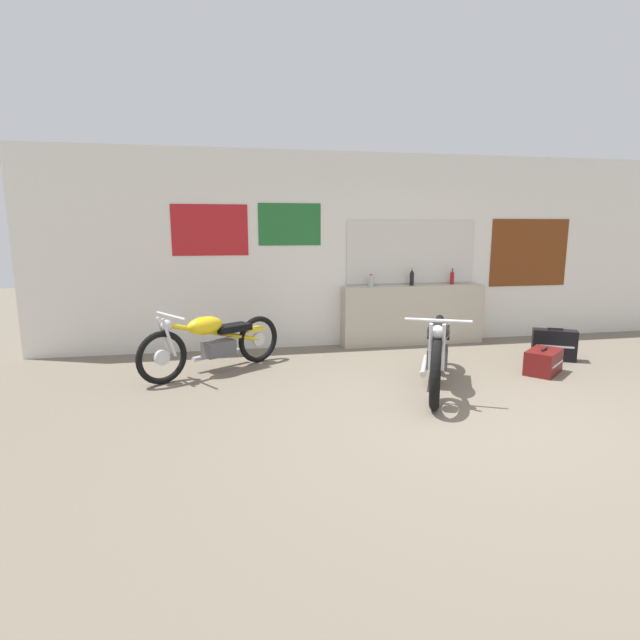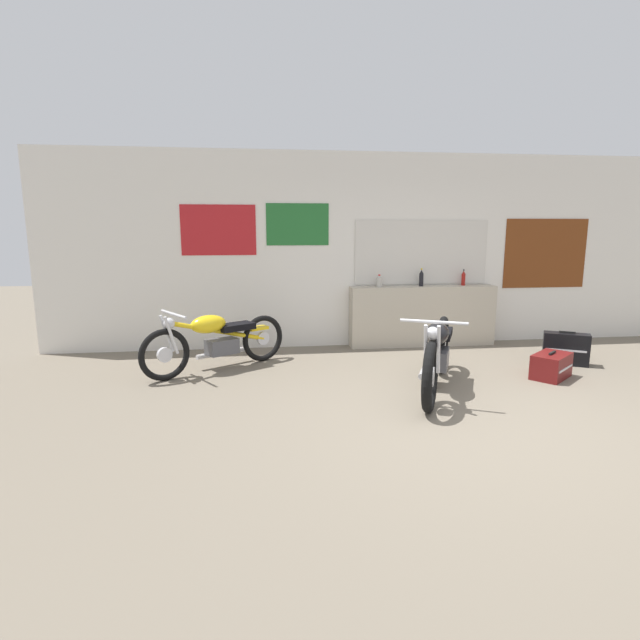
% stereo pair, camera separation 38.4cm
% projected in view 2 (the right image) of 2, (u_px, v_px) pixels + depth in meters
% --- Properties ---
extents(ground_plane, '(24.00, 24.00, 0.00)m').
position_uv_depth(ground_plane, '(480.00, 423.00, 4.49)').
color(ground_plane, '#706656').
extents(wall_back, '(10.00, 0.07, 2.80)m').
position_uv_depth(wall_back, '(392.00, 251.00, 7.35)').
color(wall_back, silver).
rests_on(wall_back, ground_plane).
extents(sill_counter, '(2.17, 0.28, 0.89)m').
position_uv_depth(sill_counter, '(422.00, 316.00, 7.41)').
color(sill_counter, '#B7AD99').
rests_on(sill_counter, ground_plane).
extents(bottle_leftmost, '(0.09, 0.09, 0.18)m').
position_uv_depth(bottle_leftmost, '(379.00, 281.00, 7.24)').
color(bottle_leftmost, '#B7B2A8').
rests_on(bottle_leftmost, sill_counter).
extents(bottle_left_center, '(0.06, 0.06, 0.26)m').
position_uv_depth(bottle_left_center, '(421.00, 278.00, 7.31)').
color(bottle_left_center, black).
rests_on(bottle_left_center, sill_counter).
extents(bottle_center, '(0.06, 0.06, 0.24)m').
position_uv_depth(bottle_center, '(463.00, 278.00, 7.43)').
color(bottle_center, maroon).
rests_on(bottle_center, sill_counter).
extents(motorcycle_black, '(1.03, 1.92, 0.86)m').
position_uv_depth(motorcycle_black, '(437.00, 352.00, 5.37)').
color(motorcycle_black, black).
rests_on(motorcycle_black, ground_plane).
extents(motorcycle_yellow, '(1.68, 1.13, 0.78)m').
position_uv_depth(motorcycle_yellow, '(217.00, 339.00, 6.11)').
color(motorcycle_yellow, black).
rests_on(motorcycle_yellow, ground_plane).
extents(hard_case_black, '(0.57, 0.44, 0.43)m').
position_uv_depth(hard_case_black, '(566.00, 349.00, 6.41)').
color(hard_case_black, black).
rests_on(hard_case_black, ground_plane).
extents(hard_case_darkred, '(0.60, 0.57, 0.31)m').
position_uv_depth(hard_case_darkred, '(551.00, 366.00, 5.84)').
color(hard_case_darkred, maroon).
rests_on(hard_case_darkred, ground_plane).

